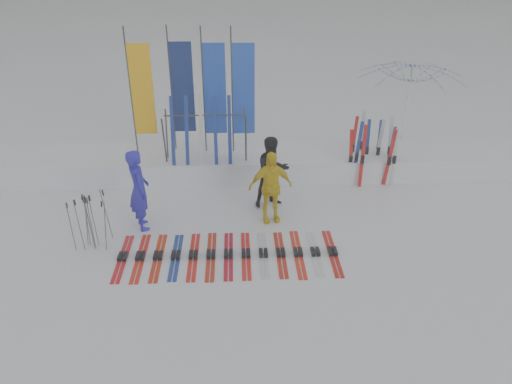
{
  "coord_description": "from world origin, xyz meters",
  "views": [
    {
      "loc": [
        -0.2,
        -7.49,
        5.79
      ],
      "look_at": [
        0.2,
        1.6,
        1.0
      ],
      "focal_mm": 35.0,
      "sensor_mm": 36.0,
      "label": 1
    }
  ],
  "objects_px": {
    "ski_row": "(228,254)",
    "person_yellow": "(270,187)",
    "person_blue": "(139,190)",
    "person_black": "(272,172)",
    "ski_rack": "(205,131)",
    "tent_canopy": "(407,108)"
  },
  "relations": [
    {
      "from": "ski_row",
      "to": "person_yellow",
      "type": "bearing_deg",
      "value": 55.77
    },
    {
      "from": "person_yellow",
      "to": "person_blue",
      "type": "bearing_deg",
      "value": 173.2
    },
    {
      "from": "person_yellow",
      "to": "person_black",
      "type": "bearing_deg",
      "value": 72.22
    },
    {
      "from": "person_black",
      "to": "ski_row",
      "type": "distance_m",
      "value": 2.45
    },
    {
      "from": "person_blue",
      "to": "ski_row",
      "type": "distance_m",
      "value": 2.4
    },
    {
      "from": "ski_row",
      "to": "ski_rack",
      "type": "relative_size",
      "value": 2.14
    },
    {
      "from": "person_yellow",
      "to": "tent_canopy",
      "type": "relative_size",
      "value": 0.55
    },
    {
      "from": "ski_row",
      "to": "ski_rack",
      "type": "distance_m",
      "value": 3.72
    },
    {
      "from": "ski_rack",
      "to": "ski_row",
      "type": "bearing_deg",
      "value": -80.92
    },
    {
      "from": "person_blue",
      "to": "person_black",
      "type": "height_order",
      "value": "person_blue"
    },
    {
      "from": "ski_row",
      "to": "person_blue",
      "type": "bearing_deg",
      "value": 147.2
    },
    {
      "from": "person_black",
      "to": "tent_canopy",
      "type": "xyz_separation_m",
      "value": [
        4.0,
        2.99,
        0.5
      ]
    },
    {
      "from": "person_yellow",
      "to": "ski_rack",
      "type": "relative_size",
      "value": 0.81
    },
    {
      "from": "person_black",
      "to": "person_yellow",
      "type": "relative_size",
      "value": 1.03
    },
    {
      "from": "person_black",
      "to": "ski_rack",
      "type": "bearing_deg",
      "value": 118.56
    },
    {
      "from": "person_blue",
      "to": "person_yellow",
      "type": "relative_size",
      "value": 1.1
    },
    {
      "from": "person_yellow",
      "to": "ski_row",
      "type": "height_order",
      "value": "person_yellow"
    },
    {
      "from": "person_black",
      "to": "tent_canopy",
      "type": "height_order",
      "value": "tent_canopy"
    },
    {
      "from": "ski_rack",
      "to": "person_blue",
      "type": "bearing_deg",
      "value": -120.9
    },
    {
      "from": "person_black",
      "to": "ski_row",
      "type": "bearing_deg",
      "value": -137.09
    },
    {
      "from": "ski_row",
      "to": "ski_rack",
      "type": "bearing_deg",
      "value": 99.08
    },
    {
      "from": "ski_row",
      "to": "tent_canopy",
      "type": "bearing_deg",
      "value": 45.19
    }
  ]
}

